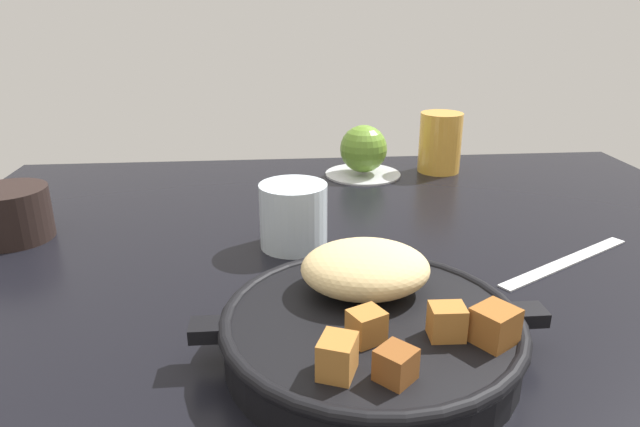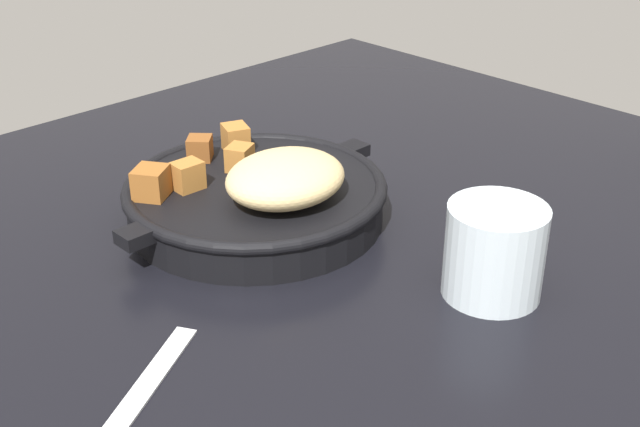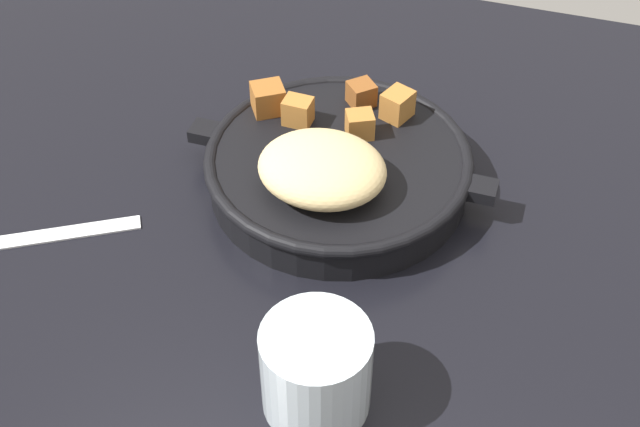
# 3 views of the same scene
# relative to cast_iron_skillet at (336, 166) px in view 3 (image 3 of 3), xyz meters

# --- Properties ---
(ground_plane) EXTENTS (1.07, 0.99, 0.02)m
(ground_plane) POSITION_rel_cast_iron_skillet_xyz_m (0.02, 0.12, -0.04)
(ground_plane) COLOR black
(cast_iron_skillet) EXTENTS (0.29, 0.24, 0.08)m
(cast_iron_skillet) POSITION_rel_cast_iron_skillet_xyz_m (0.00, 0.00, 0.00)
(cast_iron_skillet) COLOR black
(cast_iron_skillet) RESTS_ON ground_plane
(butter_knife) EXTENTS (0.19, 0.12, 0.00)m
(butter_knife) POSITION_rel_cast_iron_skillet_xyz_m (0.25, 0.15, -0.03)
(butter_knife) COLOR silver
(butter_knife) RESTS_ON ground_plane
(water_glass_short) EXTENTS (0.08, 0.08, 0.08)m
(water_glass_short) POSITION_rel_cast_iron_skillet_xyz_m (-0.05, 0.22, 0.01)
(water_glass_short) COLOR silver
(water_glass_short) RESTS_ON ground_plane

